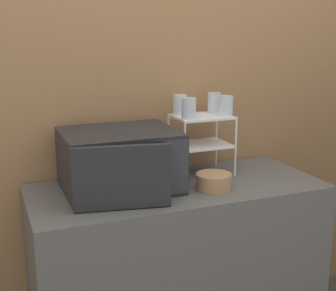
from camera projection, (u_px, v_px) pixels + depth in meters
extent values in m
cube|color=#9E7047|center=(153.00, 97.00, 2.46)|extent=(8.00, 0.06, 2.60)
cube|color=#595654|center=(177.00, 272.00, 2.36)|extent=(1.41, 0.60, 0.92)
cube|color=#262628|center=(120.00, 160.00, 2.17)|extent=(0.52, 0.41, 0.28)
cube|color=#B7B2A8|center=(120.00, 174.00, 1.97)|extent=(0.37, 0.01, 0.24)
cube|color=#333338|center=(177.00, 167.00, 2.06)|extent=(0.10, 0.01, 0.25)
cube|color=#262628|center=(122.00, 177.00, 1.92)|extent=(0.41, 0.10, 0.27)
cylinder|color=white|center=(185.00, 152.00, 2.26)|extent=(0.01, 0.01, 0.31)
cylinder|color=white|center=(236.00, 147.00, 2.36)|extent=(0.01, 0.01, 0.31)
cylinder|color=white|center=(169.00, 143.00, 2.45)|extent=(0.01, 0.01, 0.31)
cylinder|color=white|center=(216.00, 138.00, 2.55)|extent=(0.01, 0.01, 0.31)
cube|color=white|center=(201.00, 145.00, 2.40)|extent=(0.28, 0.21, 0.01)
cube|color=white|center=(202.00, 117.00, 2.37)|extent=(0.28, 0.21, 0.01)
cylinder|color=silver|center=(189.00, 108.00, 2.27)|extent=(0.07, 0.07, 0.10)
cylinder|color=silver|center=(214.00, 102.00, 2.45)|extent=(0.07, 0.07, 0.10)
cylinder|color=silver|center=(226.00, 106.00, 2.34)|extent=(0.07, 0.07, 0.10)
cylinder|color=silver|center=(180.00, 105.00, 2.37)|extent=(0.07, 0.07, 0.10)
cylinder|color=#AD7F56|center=(214.00, 188.00, 2.20)|extent=(0.09, 0.09, 0.01)
cylinder|color=#AD7F56|center=(214.00, 182.00, 2.19)|extent=(0.17, 0.17, 0.08)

